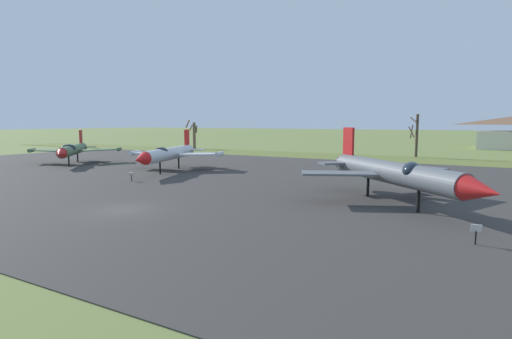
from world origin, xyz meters
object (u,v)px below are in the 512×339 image
info_placard_front_left (131,175)px  jet_fighter_front_right (395,173)px  info_placard_front_right (476,232)px  jet_fighter_front_left (168,154)px  jet_fighter_rear_center (73,150)px

info_placard_front_left → jet_fighter_front_right: (25.16, 0.85, 1.74)m
jet_fighter_front_right → info_placard_front_right: (5.37, -7.90, -1.70)m
jet_fighter_front_left → jet_fighter_front_right: jet_fighter_front_right is taller
jet_fighter_front_left → jet_fighter_rear_center: jet_fighter_front_left is taller
info_placard_front_left → jet_fighter_front_right: bearing=1.9°
jet_fighter_front_left → jet_fighter_front_right: bearing=-14.5°
jet_fighter_front_right → jet_fighter_rear_center: (-44.69, 6.89, -0.30)m
jet_fighter_front_left → info_placard_front_right: bearing=-24.6°
jet_fighter_rear_center → jet_fighter_front_left: bearing=0.7°
info_placard_front_left → jet_fighter_front_left: bearing=105.5°
info_placard_front_right → jet_fighter_rear_center: (-50.06, 14.79, 1.41)m
jet_fighter_front_right → jet_fighter_rear_center: size_ratio=1.10×
info_placard_front_right → jet_fighter_front_right: bearing=124.2°
info_placard_front_left → jet_fighter_rear_center: 21.06m
jet_fighter_front_left → info_placard_front_right: (32.74, -14.99, -1.52)m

